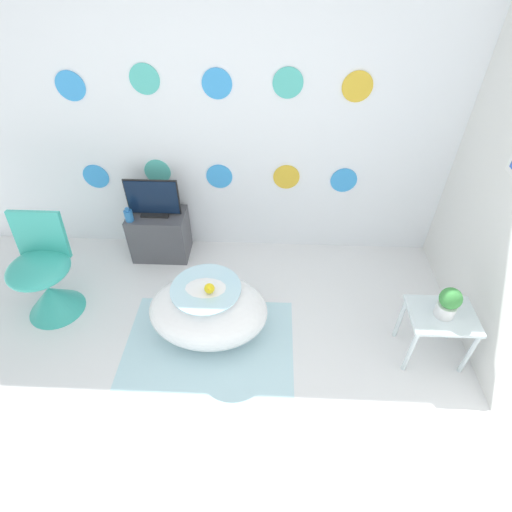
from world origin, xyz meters
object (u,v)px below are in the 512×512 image
chair (47,284)px  vase (129,215)px  tv (153,199)px  potted_plant_left (449,302)px  bathtub (209,311)px

chair → vase: (0.52, 0.62, 0.22)m
chair → vase: 0.84m
tv → vase: bearing=-153.0°
chair → vase: bearing=50.4°
tv → chair: bearing=-134.7°
vase → potted_plant_left: size_ratio=0.55×
bathtub → tv: bearing=121.7°
bathtub → potted_plant_left: 1.64m
bathtub → potted_plant_left: size_ratio=3.78×
bathtub → potted_plant_left: (1.62, -0.10, 0.28)m
chair → tv: bearing=45.3°
potted_plant_left → tv: bearing=154.8°
tv → vase: 0.25m
chair → tv: chair is taller
bathtub → tv: size_ratio=1.89×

